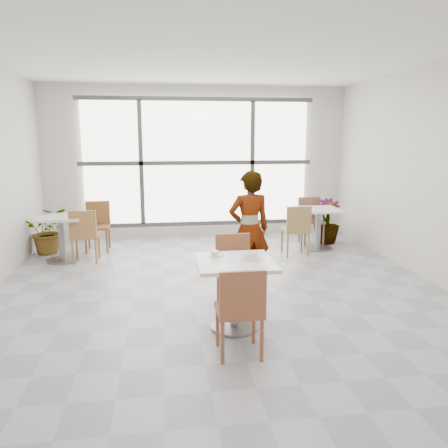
{
  "coord_description": "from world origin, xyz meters",
  "views": [
    {
      "loc": [
        -0.73,
        -5.42,
        2.03
      ],
      "look_at": [
        0.0,
        -0.3,
        1.0
      ],
      "focal_mm": 35.69,
      "sensor_mm": 36.0,
      "label": 1
    }
  ],
  "objects": [
    {
      "name": "bg_table_right",
      "position": [
        2.06,
        2.12,
        0.49
      ],
      "size": [
        0.7,
        0.7,
        0.75
      ],
      "color": "white",
      "rests_on": "ground"
    },
    {
      "name": "floor",
      "position": [
        0.0,
        0.0,
        0.0
      ],
      "size": [
        7.0,
        7.0,
        0.0
      ],
      "primitive_type": "plane",
      "color": "#9E9EA5",
      "rests_on": "ground"
    },
    {
      "name": "wall_back",
      "position": [
        0.0,
        3.5,
        1.5
      ],
      "size": [
        6.0,
        0.0,
        6.0
      ],
      "primitive_type": "plane",
      "rotation": [
        1.57,
        0.0,
        0.0
      ],
      "color": "silver",
      "rests_on": "ground"
    },
    {
      "name": "chair_far",
      "position": [
        0.11,
        -0.36,
        0.5
      ],
      "size": [
        0.42,
        0.42,
        0.87
      ],
      "color": "#995A36",
      "rests_on": "ground"
    },
    {
      "name": "bg_chair_left_near",
      "position": [
        -1.97,
        1.81,
        0.5
      ],
      "size": [
        0.42,
        0.42,
        0.87
      ],
      "rotation": [
        0.0,
        0.0,
        3.14
      ],
      "color": "#A06B3A",
      "rests_on": "ground"
    },
    {
      "name": "window",
      "position": [
        0.0,
        3.44,
        1.5
      ],
      "size": [
        4.6,
        0.07,
        2.52
      ],
      "color": "white",
      "rests_on": "ground"
    },
    {
      "name": "coffee_cup",
      "position": [
        -0.18,
        -0.83,
        0.78
      ],
      "size": [
        0.16,
        0.13,
        0.07
      ],
      "color": "white",
      "rests_on": "main_table"
    },
    {
      "name": "main_table",
      "position": [
        0.02,
        -1.01,
        0.52
      ],
      "size": [
        0.8,
        0.8,
        0.75
      ],
      "color": "white",
      "rests_on": "ground"
    },
    {
      "name": "plant_right",
      "position": [
        2.39,
        2.56,
        0.43
      ],
      "size": [
        0.54,
        0.54,
        0.85
      ],
      "primitive_type": "imported",
      "rotation": [
        0.0,
        0.0,
        -0.15
      ],
      "color": "#487A3E",
      "rests_on": "ground"
    },
    {
      "name": "wall_right",
      "position": [
        3.0,
        0.0,
        1.5
      ],
      "size": [
        0.0,
        7.0,
        7.0
      ],
      "primitive_type": "plane",
      "rotation": [
        1.57,
        0.0,
        -1.57
      ],
      "color": "silver",
      "rests_on": "ground"
    },
    {
      "name": "ceiling",
      "position": [
        0.0,
        0.0,
        3.0
      ],
      "size": [
        7.0,
        7.0,
        0.0
      ],
      "primitive_type": "plane",
      "rotation": [
        3.14,
        0.0,
        0.0
      ],
      "color": "white",
      "rests_on": "ground"
    },
    {
      "name": "bg_chair_left_far",
      "position": [
        -1.87,
        2.64,
        0.5
      ],
      "size": [
        0.42,
        0.42,
        0.87
      ],
      "color": "brown",
      "rests_on": "ground"
    },
    {
      "name": "chair_near",
      "position": [
        -0.04,
        -1.66,
        0.5
      ],
      "size": [
        0.42,
        0.42,
        0.87
      ],
      "rotation": [
        0.0,
        0.0,
        3.14
      ],
      "color": "#975336",
      "rests_on": "ground"
    },
    {
      "name": "person",
      "position": [
        0.43,
        0.32,
        0.79
      ],
      "size": [
        0.63,
        0.46,
        1.58
      ],
      "primitive_type": "imported",
      "rotation": [
        0.0,
        0.0,
        3.29
      ],
      "color": "black",
      "rests_on": "ground"
    },
    {
      "name": "plant_left",
      "position": [
        -2.7,
        2.52,
        0.41
      ],
      "size": [
        0.86,
        0.79,
        0.81
      ],
      "primitive_type": "imported",
      "rotation": [
        0.0,
        0.0,
        0.24
      ],
      "color": "#3B773B",
      "rests_on": "ground"
    },
    {
      "name": "bg_table_left",
      "position": [
        -2.36,
        1.95,
        0.49
      ],
      "size": [
        0.7,
        0.7,
        0.75
      ],
      "color": "silver",
      "rests_on": "ground"
    },
    {
      "name": "oatmeal_bowl",
      "position": [
        0.18,
        -0.99,
        0.79
      ],
      "size": [
        0.21,
        0.21,
        0.1
      ],
      "color": "white",
      "rests_on": "main_table"
    },
    {
      "name": "bg_chair_right_far",
      "position": [
        2.08,
        2.62,
        0.5
      ],
      "size": [
        0.42,
        0.42,
        0.87
      ],
      "color": "brown",
      "rests_on": "ground"
    },
    {
      "name": "wall_front",
      "position": [
        0.0,
        -3.5,
        1.5
      ],
      "size": [
        6.0,
        0.0,
        6.0
      ],
      "primitive_type": "plane",
      "rotation": [
        -1.57,
        0.0,
        0.0
      ],
      "color": "silver",
      "rests_on": "ground"
    },
    {
      "name": "bg_chair_right_near",
      "position": [
        1.54,
        1.74,
        0.5
      ],
      "size": [
        0.42,
        0.42,
        0.87
      ],
      "rotation": [
        0.0,
        0.0,
        3.14
      ],
      "color": "#987A48",
      "rests_on": "ground"
    }
  ]
}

